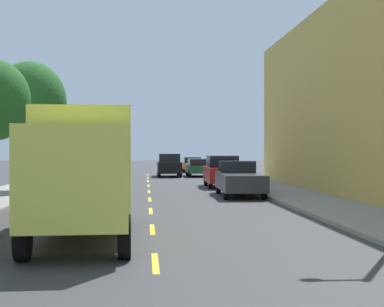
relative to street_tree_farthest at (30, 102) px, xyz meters
The scene contains 12 objects.
ground_plane 8.60m from the street_tree_farthest, 25.49° to the left, with size 160.00×160.00×0.00m, color #38383A.
sidewalk_left 4.97m from the street_tree_farthest, 123.64° to the left, with size 3.20×120.00×0.14m, color gray.
sidewalk_right 14.37m from the street_tree_farthest, ahead, with size 3.20×120.00×0.14m, color gray.
lane_centerline_dashes 8.41m from the street_tree_farthest, 20.93° to the right, with size 0.14×47.20×0.01m.
street_tree_farthest is the anchor object (origin of this frame).
delivery_box_truck 17.01m from the street_tree_farthest, 74.08° to the right, with size 2.61×8.19×3.39m.
parked_hatchback_champagne 14.51m from the street_tree_farthest, 81.46° to the left, with size 1.80×4.02×1.50m.
parked_wagon_forest 20.38m from the street_tree_farthest, 57.78° to the left, with size 1.83×4.70×1.50m.
parked_suv_red 12.05m from the street_tree_farthest, 17.17° to the left, with size 2.05×4.84×1.93m.
parked_wagon_orange 28.56m from the street_tree_farthest, 67.37° to the left, with size 1.95×4.75×1.50m.
parked_pickup_charcoal 12.06m from the street_tree_farthest, 16.85° to the right, with size 2.15×5.36×1.73m.
moving_black_sedan 19.20m from the street_tree_farthest, 64.14° to the left, with size 1.95×4.80×1.93m.
Camera 1 is at (-0.21, -5.02, 2.37)m, focal length 54.38 mm.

